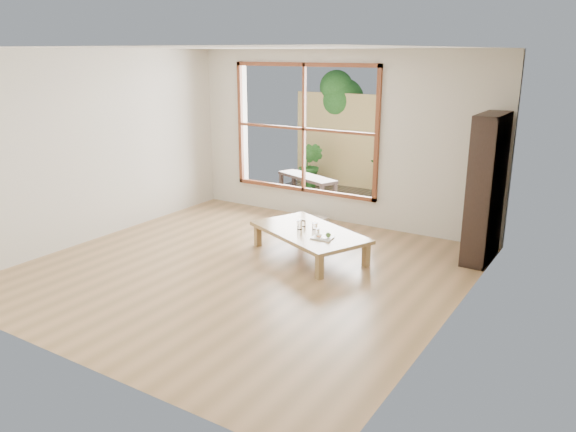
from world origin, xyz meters
name	(u,v)px	position (x,y,z in m)	size (l,w,h in m)	color
ground	(245,269)	(0.00, 0.00, 0.00)	(5.00, 5.00, 0.00)	tan
low_table	(309,233)	(0.42, 0.85, 0.30)	(1.78, 1.43, 0.34)	#9B7B4B
floor_cushion	(304,221)	(-0.35, 2.00, 0.04)	(0.57, 0.57, 0.08)	white
bookshelf	(486,189)	(2.33, 1.90, 0.93)	(0.30, 0.83, 1.85)	black
glass_tall	(300,225)	(0.29, 0.82, 0.40)	(0.07, 0.07, 0.13)	silver
glass_mid	(317,232)	(0.59, 0.74, 0.38)	(0.06, 0.06, 0.09)	silver
glass_short	(315,226)	(0.45, 0.93, 0.38)	(0.07, 0.07, 0.09)	silver
glass_small	(303,224)	(0.26, 0.96, 0.38)	(0.06, 0.06, 0.08)	silver
food_tray	(323,237)	(0.73, 0.66, 0.36)	(0.27, 0.21, 0.08)	white
deck	(336,200)	(-0.60, 3.56, 0.00)	(2.80, 2.00, 0.05)	#312B24
garden_bench	(307,179)	(-1.08, 3.34, 0.37)	(1.31, 0.81, 0.40)	black
bamboo_fence	(362,143)	(-0.60, 4.56, 0.90)	(2.80, 0.06, 1.80)	tan
shrub_right	(393,172)	(0.18, 4.24, 0.47)	(0.80, 0.70, 0.89)	#245A21
shrub_left	(311,165)	(-1.43, 4.08, 0.46)	(0.48, 0.39, 0.88)	#245A21
garden_tree	(338,101)	(-1.28, 4.86, 1.63)	(1.04, 0.85, 2.22)	#4C3D2D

